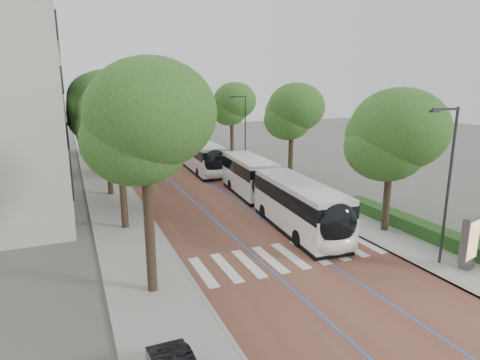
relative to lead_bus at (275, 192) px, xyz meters
name	(u,v)px	position (x,y,z in m)	size (l,w,h in m)	color
ground	(296,264)	(-2.95, -8.00, -1.63)	(160.00, 160.00, 0.00)	#51544C
road	(150,152)	(-2.95, 32.00, -1.62)	(11.00, 140.00, 0.02)	brown
sidewalk_left	(94,155)	(-10.45, 32.00, -1.57)	(4.00, 140.00, 0.12)	#9C9A93
sidewalk_right	(201,148)	(4.55, 32.00, -1.57)	(4.00, 140.00, 0.12)	#9C9A93
kerb_left	(109,154)	(-8.55, 32.00, -1.57)	(0.20, 140.00, 0.14)	gray
kerb_right	(188,149)	(2.65, 32.00, -1.57)	(0.20, 140.00, 0.14)	gray
zebra_crossing	(290,255)	(-2.75, -7.00, -1.60)	(10.55, 3.60, 0.01)	silver
lane_line_left	(139,152)	(-4.55, 32.00, -1.60)	(0.12, 126.00, 0.01)	blue
lane_line_right	(161,151)	(-1.35, 32.00, -1.60)	(0.12, 126.00, 0.01)	blue
hedge	(426,230)	(6.15, -8.00, -1.11)	(1.20, 14.00, 0.80)	#1C3E15
streetlight_near	(447,175)	(3.67, -11.00, 3.19)	(1.82, 0.20, 8.00)	#2B2B2D
streetlight_far	(244,128)	(3.67, 14.00, 3.19)	(1.82, 0.20, 8.00)	#2B2B2D
lamp_post_left	(147,168)	(-9.05, 0.00, 2.49)	(0.14, 0.14, 8.00)	#2B2B2D
trees_left	(99,109)	(-10.45, 16.79, 5.30)	(6.31, 60.39, 9.92)	black
trees_right	(256,115)	(4.75, 13.41, 4.54)	(5.87, 47.73, 8.96)	black
lead_bus	(275,192)	(0.00, 0.00, 0.00)	(4.07, 18.54, 3.20)	black
bus_queued_0	(201,156)	(-0.31, 16.55, 0.00)	(3.10, 12.50, 3.20)	white
bus_queued_1	(169,141)	(-0.63, 29.90, 0.00)	(3.01, 12.49, 3.20)	white
bus_queued_2	(147,132)	(-1.22, 42.87, 0.00)	(3.10, 12.50, 3.20)	white
ad_panel	(469,242)	(4.54, -12.00, -0.09)	(1.34, 0.67, 2.70)	#59595B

